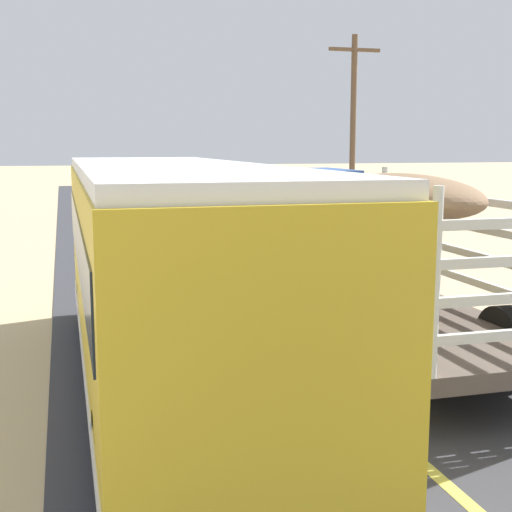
{
  "coord_description": "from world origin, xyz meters",
  "views": [
    {
      "loc": [
        -3.69,
        -1.72,
        3.49
      ],
      "look_at": [
        0.0,
        11.68,
        1.27
      ],
      "focal_mm": 49.17,
      "sensor_mm": 36.0,
      "label": 1
    }
  ],
  "objects_px": {
    "livestock_truck": "(328,229)",
    "bus": "(172,270)",
    "car_far": "(160,195)",
    "power_pole_mid": "(353,126)"
  },
  "relations": [
    {
      "from": "car_far",
      "to": "power_pole_mid",
      "type": "bearing_deg",
      "value": -42.21
    },
    {
      "from": "livestock_truck",
      "to": "bus",
      "type": "relative_size",
      "value": 0.97
    },
    {
      "from": "bus",
      "to": "power_pole_mid",
      "type": "distance_m",
      "value": 20.5
    },
    {
      "from": "livestock_truck",
      "to": "car_far",
      "type": "relative_size",
      "value": 2.1
    },
    {
      "from": "bus",
      "to": "power_pole_mid",
      "type": "height_order",
      "value": "power_pole_mid"
    },
    {
      "from": "livestock_truck",
      "to": "car_far",
      "type": "distance_m",
      "value": 20.42
    },
    {
      "from": "power_pole_mid",
      "to": "livestock_truck",
      "type": "bearing_deg",
      "value": -114.91
    },
    {
      "from": "bus",
      "to": "power_pole_mid",
      "type": "relative_size",
      "value": 1.27
    },
    {
      "from": "bus",
      "to": "power_pole_mid",
      "type": "bearing_deg",
      "value": 59.83
    },
    {
      "from": "livestock_truck",
      "to": "car_far",
      "type": "xyz_separation_m",
      "value": [
        -0.67,
        20.4,
        -0.7
      ]
    }
  ]
}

